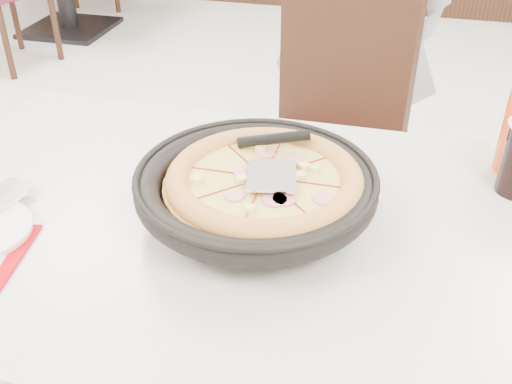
% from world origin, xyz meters
% --- Properties ---
extents(floor, '(7.00, 7.00, 0.00)m').
position_xyz_m(floor, '(0.00, 0.00, 0.00)').
color(floor, beige).
rests_on(floor, ground).
extents(main_table, '(1.21, 0.82, 0.75)m').
position_xyz_m(main_table, '(0.05, -0.33, 0.38)').
color(main_table, beige).
rests_on(main_table, floor).
extents(chair_far, '(0.54, 0.54, 0.95)m').
position_xyz_m(chair_far, '(0.08, 0.35, 0.47)').
color(chair_far, black).
rests_on(chair_far, floor).
extents(trivet, '(0.12, 0.12, 0.04)m').
position_xyz_m(trivet, '(0.16, -0.32, 0.77)').
color(trivet, black).
rests_on(trivet, main_table).
extents(pizza_pan, '(0.34, 0.34, 0.01)m').
position_xyz_m(pizza_pan, '(0.10, -0.31, 0.79)').
color(pizza_pan, black).
rests_on(pizza_pan, trivet).
extents(pizza, '(0.34, 0.34, 0.02)m').
position_xyz_m(pizza, '(0.11, -0.31, 0.81)').
color(pizza, '#C68641').
rests_on(pizza, pizza_pan).
extents(pizza_server, '(0.10, 0.11, 0.00)m').
position_xyz_m(pizza_server, '(0.13, -0.32, 0.84)').
color(pizza_server, white).
rests_on(pizza_server, pizza).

